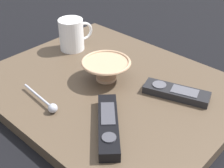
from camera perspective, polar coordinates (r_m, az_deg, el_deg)
name	(u,v)px	position (r m, az deg, el deg)	size (l,w,h in m)	color
ground_plane	(109,93)	(0.85, -0.47, -1.74)	(6.00, 6.00, 0.00)	black
table	(109,89)	(0.84, -0.48, -0.87)	(0.66, 0.54, 0.03)	#4C3D2D
cereal_bowl	(106,69)	(0.84, -1.10, 2.85)	(0.14, 0.14, 0.06)	tan
coffee_mug	(72,34)	(1.00, -7.37, 9.06)	(0.08, 0.11, 0.10)	white
teaspoon	(49,105)	(0.76, -11.60, -3.77)	(0.14, 0.03, 0.02)	#A3A5B2
tv_remote_near	(176,92)	(0.80, 11.73, -1.51)	(0.17, 0.10, 0.02)	black
tv_remote_far	(108,125)	(0.68, -0.69, -7.54)	(0.17, 0.17, 0.03)	black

